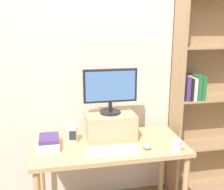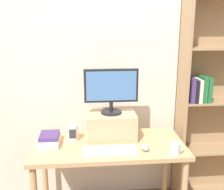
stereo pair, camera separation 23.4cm
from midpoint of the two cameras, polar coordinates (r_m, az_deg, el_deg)
The scene contains 10 objects.
back_wall at distance 2.73m, azimuth 0.89°, elevation 4.80°, with size 7.00×0.08×2.60m.
desk at distance 2.47m, azimuth 2.07°, elevation -11.85°, with size 1.29×0.63×0.76m.
bookshelf_unit at distance 2.99m, azimuth 23.21°, elevation -0.82°, with size 0.87×0.28×2.03m.
riser_box at distance 2.51m, azimuth 2.52°, elevation -6.23°, with size 0.43×0.30×0.23m.
computer_monitor at distance 2.41m, azimuth 2.61°, elevation 1.22°, with size 0.47×0.18×0.39m.
keyboard at distance 2.29m, azimuth 2.63°, elevation -11.24°, with size 0.44×0.16×0.02m.
computer_mouse at distance 2.35m, azimuth 9.65°, elevation -10.57°, with size 0.06×0.10×0.04m.
book_stack at distance 2.45m, azimuth -10.02°, elevation -8.93°, with size 0.18×0.27×0.09m.
coffee_mug at distance 2.32m, azimuth 15.63°, elevation -10.51°, with size 0.11×0.08×0.09m.
desk_speaker at distance 2.48m, azimuth -5.28°, elevation -7.64°, with size 0.10×0.10×0.14m.
Camera 2 is at (-0.18, -2.21, 1.77)m, focal length 45.00 mm.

